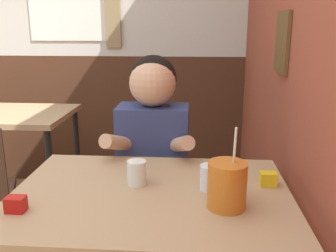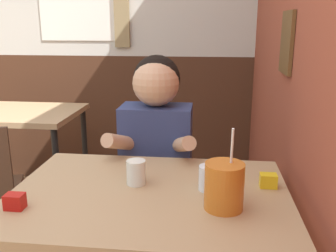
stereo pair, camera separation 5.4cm
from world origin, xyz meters
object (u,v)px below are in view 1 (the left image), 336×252
person_seated (153,169)px  cocktail_pitcher (227,185)px  main_table (151,212)px  background_table (10,127)px

person_seated → cocktail_pitcher: size_ratio=4.47×
main_table → cocktail_pitcher: (0.26, -0.09, 0.16)m
main_table → person_seated: person_seated is taller
cocktail_pitcher → person_seated: bearing=116.3°
background_table → person_seated: 1.23m
background_table → main_table: bearing=-46.5°
person_seated → cocktail_pitcher: bearing=-63.7°
background_table → cocktail_pitcher: size_ratio=2.98×
cocktail_pitcher → main_table: bearing=159.9°
main_table → person_seated: (-0.05, 0.52, -0.04)m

